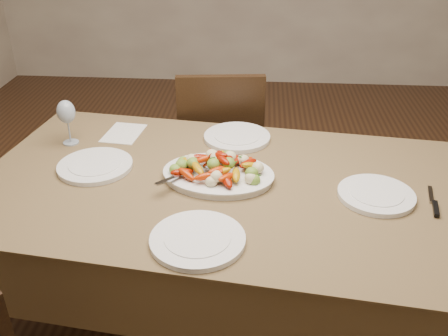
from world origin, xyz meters
TOP-DOWN VIEW (x-y plane):
  - floor at (0.00, 0.00)m, footprint 6.00×6.00m
  - dining_table at (-0.08, -0.29)m, footprint 1.95×1.26m
  - chair_far at (-0.16, 0.54)m, footprint 0.46×0.46m
  - serving_platter at (-0.10, -0.26)m, footprint 0.44×0.35m
  - roasted_vegetables at (-0.10, -0.26)m, footprint 0.36×0.26m
  - serving_spoon at (-0.17, -0.29)m, footprint 0.26×0.22m
  - plate_left at (-0.59, -0.21)m, footprint 0.29×0.29m
  - plate_right at (0.46, -0.34)m, footprint 0.27×0.27m
  - plate_far at (-0.05, 0.08)m, footprint 0.29×0.29m
  - plate_near at (-0.13, -0.64)m, footprint 0.29×0.29m
  - wine_glass at (-0.75, -0.01)m, footprint 0.08×0.08m
  - menu_card at (-0.56, 0.10)m, footprint 0.17×0.23m
  - table_knife at (0.65, -0.37)m, footprint 0.06×0.20m

SIDE VIEW (x-z plane):
  - floor at x=0.00m, z-range 0.00..0.00m
  - dining_table at x=-0.08m, z-range 0.00..0.76m
  - chair_far at x=-0.16m, z-range 0.00..0.95m
  - menu_card at x=-0.56m, z-range 0.76..0.76m
  - table_knife at x=0.65m, z-range 0.76..0.77m
  - plate_left at x=-0.59m, z-range 0.76..0.78m
  - plate_right at x=0.46m, z-range 0.76..0.78m
  - plate_far at x=-0.05m, z-range 0.76..0.78m
  - plate_near at x=-0.13m, z-range 0.76..0.78m
  - serving_platter at x=-0.10m, z-range 0.76..0.78m
  - serving_spoon at x=-0.17m, z-range 0.79..0.82m
  - roasted_vegetables at x=-0.10m, z-range 0.78..0.87m
  - wine_glass at x=-0.75m, z-range 0.76..0.96m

